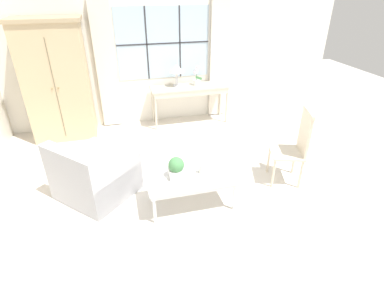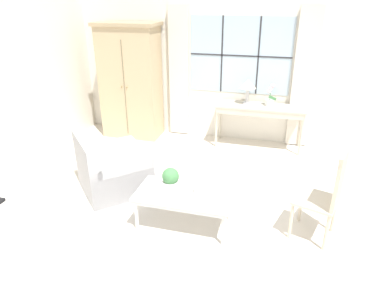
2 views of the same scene
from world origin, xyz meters
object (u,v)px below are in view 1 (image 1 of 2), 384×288
(table_lamp, at_px, (177,69))
(armoire, at_px, (57,82))
(potted_plant_small, at_px, (176,168))
(pillar_candle, at_px, (202,169))
(potted_orchid, at_px, (197,78))
(side_chair_wooden, at_px, (296,144))
(coffee_table, at_px, (191,179))
(console_table, at_px, (190,90))
(armchair_upholstered, at_px, (94,177))

(table_lamp, bearing_deg, armoire, -177.42)
(potted_plant_small, height_order, pillar_candle, potted_plant_small)
(potted_orchid, relative_size, side_chair_wooden, 0.36)
(side_chair_wooden, distance_m, coffee_table, 1.58)
(side_chair_wooden, bearing_deg, potted_plant_small, -175.76)
(console_table, distance_m, side_chair_wooden, 2.57)
(side_chair_wooden, height_order, pillar_candle, side_chair_wooden)
(potted_orchid, height_order, potted_plant_small, potted_orchid)
(table_lamp, height_order, potted_orchid, table_lamp)
(armoire, relative_size, console_table, 1.37)
(side_chair_wooden, distance_m, potted_plant_small, 1.74)
(armoire, xyz_separation_m, coffee_table, (1.77, -2.54, -0.66))
(armchair_upholstered, bearing_deg, console_table, 47.85)
(console_table, height_order, potted_orchid, potted_orchid)
(table_lamp, bearing_deg, side_chair_wooden, -64.65)
(side_chair_wooden, bearing_deg, armchair_upholstered, 172.44)
(table_lamp, distance_m, armchair_upholstered, 2.76)
(table_lamp, bearing_deg, potted_orchid, -5.53)
(potted_orchid, bearing_deg, coffee_table, -106.75)
(side_chair_wooden, relative_size, pillar_candle, 8.01)
(armoire, relative_size, coffee_table, 1.89)
(armchair_upholstered, height_order, potted_plant_small, armchair_upholstered)
(armoire, distance_m, potted_plant_small, 3.00)
(table_lamp, relative_size, side_chair_wooden, 0.39)
(armoire, xyz_separation_m, armchair_upholstered, (0.57, -2.00, -0.78))
(potted_orchid, bearing_deg, armoire, -178.67)
(table_lamp, height_order, pillar_candle, table_lamp)
(armoire, bearing_deg, potted_orchid, 1.33)
(armchair_upholstered, height_order, side_chair_wooden, side_chair_wooden)
(armoire, relative_size, table_lamp, 4.84)
(potted_orchid, distance_m, coffee_table, 2.76)
(armoire, height_order, table_lamp, armoire)
(table_lamp, xyz_separation_m, armchair_upholstered, (-1.60, -2.10, -0.83))
(armoire, bearing_deg, table_lamp, 2.58)
(armchair_upholstered, distance_m, coffee_table, 1.33)
(potted_orchid, bearing_deg, armchair_upholstered, -133.97)
(armoire, relative_size, potted_plant_small, 7.62)
(console_table, bearing_deg, potted_plant_small, -107.69)
(coffee_table, xyz_separation_m, pillar_candle, (0.16, 0.03, 0.10))
(table_lamp, distance_m, pillar_candle, 2.68)
(side_chair_wooden, relative_size, potted_plant_small, 4.00)
(armchair_upholstered, xyz_separation_m, side_chair_wooden, (2.76, -0.37, 0.33))
(console_table, relative_size, armchair_upholstered, 1.24)
(console_table, xyz_separation_m, side_chair_wooden, (0.92, -2.40, -0.08))
(console_table, xyz_separation_m, coffee_table, (-0.63, -2.57, -0.29))
(console_table, distance_m, pillar_candle, 2.59)
(armchair_upholstered, relative_size, side_chair_wooden, 1.12)
(armchair_upholstered, distance_m, side_chair_wooden, 2.81)
(armoire, relative_size, armchair_upholstered, 1.69)
(console_table, relative_size, potted_orchid, 3.87)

